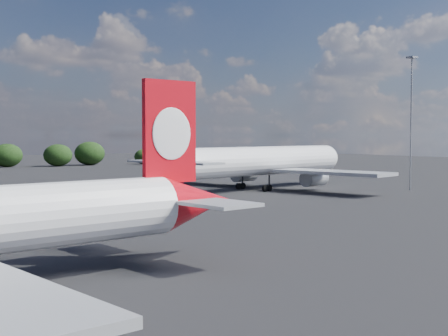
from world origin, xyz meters
TOP-DOWN VIEW (x-y plane):
  - china_southern_airliner at (61.78, 66.89)m, footprint 54.53×52.13m
  - floodlight_mast_near at (85.73, 49.40)m, footprint 1.60×1.60m

SIDE VIEW (x-z plane):
  - china_southern_airliner at x=61.78m, z-range -3.50..14.39m
  - floodlight_mast_near at x=85.73m, z-range 3.42..29.14m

